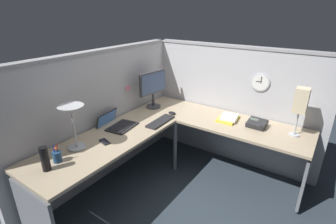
# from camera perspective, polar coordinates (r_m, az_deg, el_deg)

# --- Properties ---
(ground_plane) EXTENTS (6.80, 6.80, 0.00)m
(ground_plane) POSITION_cam_1_polar(r_m,az_deg,el_deg) (3.31, 2.36, -14.90)
(ground_plane) COLOR #2D3842
(cubicle_wall_back) EXTENTS (2.57, 0.12, 1.58)m
(cubicle_wall_back) POSITION_cam_1_polar(r_m,az_deg,el_deg) (3.17, -14.47, -0.80)
(cubicle_wall_back) COLOR #B2B2B7
(cubicle_wall_back) RESTS_ON ground
(cubicle_wall_right) EXTENTS (0.12, 2.37, 1.58)m
(cubicle_wall_right) POSITION_cam_1_polar(r_m,az_deg,el_deg) (3.52, 13.86, 1.61)
(cubicle_wall_right) COLOR #B2B2B7
(cubicle_wall_right) RESTS_ON ground
(desk) EXTENTS (2.35, 2.15, 0.73)m
(desk) POSITION_cam_1_polar(r_m,az_deg,el_deg) (2.84, 1.79, -6.54)
(desk) COLOR tan
(desk) RESTS_ON ground
(monitor) EXTENTS (0.46, 0.20, 0.50)m
(monitor) POSITION_cam_1_polar(r_m,az_deg,el_deg) (3.42, -3.41, 5.70)
(monitor) COLOR #38383D
(monitor) RESTS_ON desk
(laptop) EXTENTS (0.39, 0.42, 0.22)m
(laptop) POSITION_cam_1_polar(r_m,az_deg,el_deg) (3.01, -11.78, -2.60)
(laptop) COLOR #232326
(laptop) RESTS_ON desk
(keyboard) EXTENTS (0.44, 0.16, 0.02)m
(keyboard) POSITION_cam_1_polar(r_m,az_deg,el_deg) (3.04, -1.71, -2.14)
(keyboard) COLOR #232326
(keyboard) RESTS_ON desk
(computer_mouse) EXTENTS (0.06, 0.10, 0.03)m
(computer_mouse) POSITION_cam_1_polar(r_m,az_deg,el_deg) (3.27, 0.93, -0.22)
(computer_mouse) COLOR black
(computer_mouse) RESTS_ON desk
(desk_lamp_dome) EXTENTS (0.24, 0.24, 0.44)m
(desk_lamp_dome) POSITION_cam_1_polar(r_m,az_deg,el_deg) (2.51, -20.87, -0.39)
(desk_lamp_dome) COLOR #B7BABF
(desk_lamp_dome) RESTS_ON desk
(pen_cup) EXTENTS (0.08, 0.08, 0.18)m
(pen_cup) POSITION_cam_1_polar(r_m,az_deg,el_deg) (2.48, -23.73, -9.18)
(pen_cup) COLOR navy
(pen_cup) RESTS_ON desk
(cell_phone) EXTENTS (0.10, 0.16, 0.01)m
(cell_phone) POSITION_cam_1_polar(r_m,az_deg,el_deg) (2.69, -14.09, -6.52)
(cell_phone) COLOR black
(cell_phone) RESTS_ON desk
(thermos_flask) EXTENTS (0.07, 0.07, 0.22)m
(thermos_flask) POSITION_cam_1_polar(r_m,az_deg,el_deg) (2.38, -26.00, -9.48)
(thermos_flask) COLOR black
(thermos_flask) RESTS_ON desk
(office_phone) EXTENTS (0.20, 0.21, 0.11)m
(office_phone) POSITION_cam_1_polar(r_m,az_deg,el_deg) (3.09, 19.49, -2.57)
(office_phone) COLOR #232326
(office_phone) RESTS_ON desk
(book_stack) EXTENTS (0.30, 0.23, 0.04)m
(book_stack) POSITION_cam_1_polar(r_m,az_deg,el_deg) (3.19, 13.46, -1.36)
(book_stack) COLOR yellow
(book_stack) RESTS_ON desk
(desk_lamp_paper) EXTENTS (0.13, 0.13, 0.53)m
(desk_lamp_paper) POSITION_cam_1_polar(r_m,az_deg,el_deg) (2.93, 27.80, 2.05)
(desk_lamp_paper) COLOR #B7BABF
(desk_lamp_paper) RESTS_ON desk
(wall_clock) EXTENTS (0.04, 0.22, 0.22)m
(wall_clock) POSITION_cam_1_polar(r_m,az_deg,el_deg) (3.25, 20.13, 6.30)
(wall_clock) COLOR #B7BABF
(pinned_note_leftmost) EXTENTS (0.10, 0.00, 0.07)m
(pinned_note_leftmost) POSITION_cam_1_polar(r_m,az_deg,el_deg) (3.31, -9.06, 5.32)
(pinned_note_leftmost) COLOR pink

